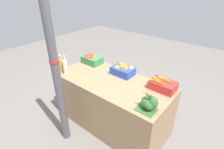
% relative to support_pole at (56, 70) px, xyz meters
% --- Properties ---
extents(ground_plane, '(10.00, 10.00, 0.00)m').
position_rel_support_pole_xyz_m(ground_plane, '(0.34, 0.67, -1.14)').
color(ground_plane, slate).
extents(market_table, '(1.75, 0.82, 0.81)m').
position_rel_support_pole_xyz_m(market_table, '(0.34, 0.67, -0.74)').
color(market_table, '#937551').
rests_on(market_table, ground_plane).
extents(support_pole, '(0.12, 0.12, 2.28)m').
position_rel_support_pole_xyz_m(support_pole, '(0.00, 0.00, 0.00)').
color(support_pole, '#4C4C51').
rests_on(support_pole, ground_plane).
extents(apple_crate, '(0.34, 0.24, 0.16)m').
position_rel_support_pole_xyz_m(apple_crate, '(-0.33, 0.93, -0.26)').
color(apple_crate, '#2D8442').
rests_on(apple_crate, market_table).
extents(orange_crate, '(0.34, 0.24, 0.16)m').
position_rel_support_pole_xyz_m(orange_crate, '(0.34, 0.93, -0.26)').
color(orange_crate, '#2847B7').
rests_on(orange_crate, market_table).
extents(carrot_crate, '(0.34, 0.24, 0.15)m').
position_rel_support_pole_xyz_m(carrot_crate, '(1.00, 0.92, -0.27)').
color(carrot_crate, red).
rests_on(carrot_crate, market_table).
extents(broccoli_pile, '(0.22, 0.19, 0.18)m').
position_rel_support_pole_xyz_m(broccoli_pile, '(1.07, 0.44, -0.25)').
color(broccoli_pile, '#2D602D').
rests_on(broccoli_pile, market_table).
extents(juice_bottle_amber, '(0.07, 0.07, 0.28)m').
position_rel_support_pole_xyz_m(juice_bottle_amber, '(-0.46, 0.39, -0.21)').
color(juice_bottle_amber, gold).
rests_on(juice_bottle_amber, market_table).
extents(juice_bottle_cloudy, '(0.07, 0.07, 0.30)m').
position_rel_support_pole_xyz_m(juice_bottle_cloudy, '(-0.36, 0.39, -0.21)').
color(juice_bottle_cloudy, beige).
rests_on(juice_bottle_cloudy, market_table).
extents(sparrow_bird, '(0.14, 0.04, 0.05)m').
position_rel_support_pole_xyz_m(sparrow_bird, '(1.06, 0.41, -0.12)').
color(sparrow_bird, '#4C3D2D').
rests_on(sparrow_bird, broccoli_pile).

